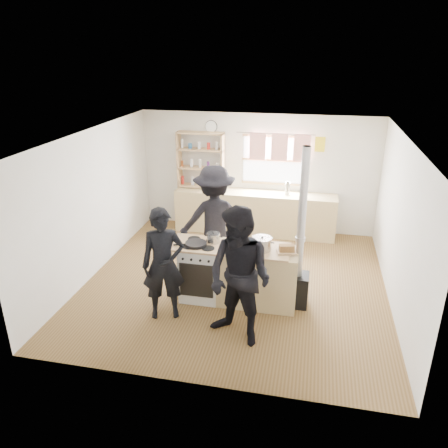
{
  "coord_description": "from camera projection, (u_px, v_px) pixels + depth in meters",
  "views": [
    {
      "loc": [
        1.16,
        -6.46,
        3.76
      ],
      "look_at": [
        -0.18,
        -0.1,
        1.1
      ],
      "focal_mm": 35.0,
      "sensor_mm": 36.0,
      "label": 1
    }
  ],
  "objects": [
    {
      "name": "stockpot_counter",
      "position": [
        262.0,
        244.0,
        6.49
      ],
      "size": [
        0.3,
        0.3,
        0.22
      ],
      "color": "#B3B3B6",
      "rests_on": "cooking_island"
    },
    {
      "name": "flue_heater",
      "position": [
        298.0,
        267.0,
        6.61
      ],
      "size": [
        0.35,
        0.35,
        2.5
      ],
      "color": "black",
      "rests_on": "ground"
    },
    {
      "name": "skillet_greens",
      "position": [
        196.0,
        244.0,
        6.66
      ],
      "size": [
        0.42,
        0.42,
        0.05
      ],
      "color": "black",
      "rests_on": "cooking_island"
    },
    {
      "name": "bread_board",
      "position": [
        287.0,
        249.0,
        6.42
      ],
      "size": [
        0.32,
        0.26,
        0.12
      ],
      "color": "tan",
      "rests_on": "cooking_island"
    },
    {
      "name": "roast_tray",
      "position": [
        241.0,
        245.0,
        6.59
      ],
      "size": [
        0.38,
        0.28,
        0.07
      ],
      "color": "silver",
      "rests_on": "cooking_island"
    },
    {
      "name": "person_far",
      "position": [
        214.0,
        220.0,
        7.57
      ],
      "size": [
        1.41,
        1.09,
        1.92
      ],
      "primitive_type": "imported",
      "rotation": [
        0.0,
        0.0,
        3.48
      ],
      "color": "black",
      "rests_on": "ground"
    },
    {
      "name": "person_near_right",
      "position": [
        240.0,
        278.0,
        5.68
      ],
      "size": [
        1.16,
        1.06,
        1.92
      ],
      "primitive_type": "imported",
      "rotation": [
        0.0,
        0.0,
        -0.46
      ],
      "color": "black",
      "rests_on": "ground"
    },
    {
      "name": "person_near_left",
      "position": [
        163.0,
        264.0,
        6.27
      ],
      "size": [
        0.72,
        0.59,
        1.69
      ],
      "primitive_type": "imported",
      "rotation": [
        0.0,
        0.0,
        0.34
      ],
      "color": "black",
      "rests_on": "ground"
    },
    {
      "name": "thermos",
      "position": [
        287.0,
        189.0,
        8.98
      ],
      "size": [
        0.1,
        0.1,
        0.27
      ],
      "primitive_type": "cylinder",
      "color": "silver",
      "rests_on": "back_counter"
    },
    {
      "name": "stockpot_stove",
      "position": [
        214.0,
        238.0,
        6.75
      ],
      "size": [
        0.21,
        0.21,
        0.18
      ],
      "color": "#B3B3B6",
      "rests_on": "cooking_island"
    },
    {
      "name": "back_counter",
      "position": [
        255.0,
        213.0,
        9.33
      ],
      "size": [
        3.4,
        0.55,
        0.9
      ],
      "primitive_type": "cube",
      "color": "tan",
      "rests_on": "ground"
    },
    {
      "name": "cooking_island",
      "position": [
        238.0,
        274.0,
        6.79
      ],
      "size": [
        1.97,
        0.64,
        0.93
      ],
      "color": "silver",
      "rests_on": "ground"
    },
    {
      "name": "shelving_unit",
      "position": [
        201.0,
        160.0,
        9.27
      ],
      "size": [
        1.0,
        0.28,
        1.2
      ],
      "color": "tan",
      "rests_on": "back_counter"
    },
    {
      "name": "ground",
      "position": [
        235.0,
        282.0,
        7.49
      ],
      "size": [
        5.0,
        5.0,
        0.01
      ],
      "primitive_type": "cube",
      "color": "brown",
      "rests_on": "ground"
    }
  ]
}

